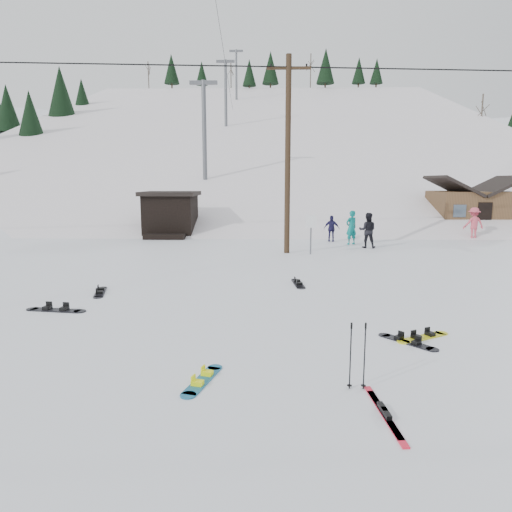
{
  "coord_description": "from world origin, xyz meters",
  "views": [
    {
      "loc": [
        1.04,
        -7.58,
        3.4
      ],
      "look_at": [
        0.76,
        4.52,
        1.4
      ],
      "focal_mm": 32.0,
      "sensor_mm": 36.0,
      "label": 1
    }
  ],
  "objects_px": {
    "hero_skis": "(384,413)",
    "cabin": "(471,209)",
    "utility_pole": "(288,153)",
    "hero_snowboard": "(202,380)"
  },
  "relations": [
    {
      "from": "hero_skis",
      "to": "cabin",
      "type": "bearing_deg",
      "value": 60.27
    },
    {
      "from": "utility_pole",
      "to": "hero_skis",
      "type": "distance_m",
      "value": 16.01
    },
    {
      "from": "utility_pole",
      "to": "cabin",
      "type": "distance_m",
      "value": 16.71
    },
    {
      "from": "cabin",
      "to": "hero_snowboard",
      "type": "distance_m",
      "value": 28.56
    },
    {
      "from": "utility_pole",
      "to": "hero_snowboard",
      "type": "xyz_separation_m",
      "value": [
        -2.05,
        -14.23,
        -4.66
      ]
    },
    {
      "from": "utility_pole",
      "to": "cabin",
      "type": "bearing_deg",
      "value": 37.56
    },
    {
      "from": "utility_pole",
      "to": "cabin",
      "type": "height_order",
      "value": "utility_pole"
    },
    {
      "from": "utility_pole",
      "to": "cabin",
      "type": "xyz_separation_m",
      "value": [
        13.0,
        10.0,
        -3.2
      ]
    },
    {
      "from": "utility_pole",
      "to": "hero_snowboard",
      "type": "relative_size",
      "value": 6.57
    },
    {
      "from": "utility_pole",
      "to": "hero_skis",
      "type": "bearing_deg",
      "value": -87.06
    }
  ]
}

